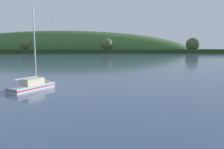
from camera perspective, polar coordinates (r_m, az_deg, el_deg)
The scene contains 3 objects.
far_shoreline_hill at distance 261.97m, azimuth -11.57°, elevation 5.97°, with size 422.81×95.36×53.66m.
sailboat_near_mooring at distance 31.54m, azimuth -20.17°, elevation -3.26°, with size 5.59×7.55×12.53m.
mooring_buoy_foreground at distance 66.40m, azimuth 28.24°, elevation 1.43°, with size 0.45×0.45×0.53m.
Camera 1 is at (-8.85, -0.69, 5.83)m, focal length 33.07 mm.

